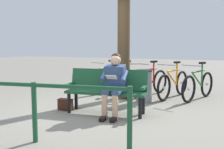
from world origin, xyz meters
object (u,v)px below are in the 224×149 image
Objects in this scene: tree_trunk at (124,26)px; bicycle_green at (150,82)px; person_reading at (114,81)px; bicycle_silver at (108,80)px; handbag at (65,105)px; litter_bin at (144,86)px; bicycle_orange at (129,82)px; bicycle_black at (173,84)px; bicycle_blue at (198,85)px; bench at (107,88)px.

tree_trunk reaches higher than bicycle_green.
person_reading reaches higher than bicycle_silver.
handbag is at bearing 19.00° from bicycle_silver.
tree_trunk is 1.58m from litter_bin.
bicycle_silver is at bearing -108.24° from bicycle_orange.
litter_bin is at bearing -18.85° from bicycle_black.
bicycle_blue and bicycle_green have the same top height.
litter_bin is at bearing 159.94° from tree_trunk.
tree_trunk reaches higher than bicycle_blue.
bicycle_blue is at bearing 108.68° from bicycle_green.
tree_trunk reaches higher than bicycle_black.
bicycle_black is at bearing -68.27° from bicycle_blue.
bicycle_orange is (1.81, 0.10, 0.00)m from bicycle_blue.
person_reading is at bearing -3.75° from bicycle_black.
bench is 0.97m from handbag.
bicycle_orange is (-0.61, -2.14, 0.24)m from handbag.
bicycle_green is at bearing -100.01° from person_reading.
bench reaches higher than handbag.
bicycle_orange reaches higher than litter_bin.
bicycle_black is 1.02× the size of bicycle_green.
litter_bin is 0.48× the size of bicycle_blue.
bench is 2.22m from bicycle_black.
tree_trunk is 1.95m from bicycle_black.
bicycle_black is (-0.72, -2.15, -0.31)m from person_reading.
bicycle_orange reaches higher than handbag.
tree_trunk is 1.55m from bicycle_orange.
bicycle_silver is at bearing -89.34° from handbag.
bicycle_silver is (1.84, 0.07, 0.00)m from bicycle_black.
bench is 5.50× the size of handbag.
bicycle_green is at bearing -70.91° from bicycle_blue.
bicycle_silver is (1.30, -0.74, -0.03)m from litter_bin.
bicycle_blue is 1.81m from bicycle_orange.
bicycle_black is at bearing 106.16° from bicycle_green.
tree_trunk is at bearing -48.26° from bicycle_black.
bicycle_green is (-0.51, -0.61, -1.47)m from tree_trunk.
bicycle_green is (-0.30, -2.04, -0.15)m from bench.
tree_trunk reaches higher than bicycle_silver.
litter_bin is (-0.18, -1.34, -0.27)m from person_reading.
bicycle_orange is (0.05, -0.51, -1.47)m from tree_trunk.
bicycle_orange is (0.26, -1.94, -0.15)m from bench.
bicycle_silver is (2.44, 0.09, 0.00)m from bicycle_blue.
litter_bin reaches higher than handbag.
bench is at bearing -39.63° from person_reading.
bicycle_orange is (1.20, 0.08, 0.00)m from bicycle_black.
tree_trunk reaches higher than handbag.
bicycle_blue is 0.98× the size of bicycle_black.
bicycle_green is 0.99× the size of bicycle_orange.
person_reading is at bearing -4.39° from bicycle_orange.
tree_trunk is 2.27× the size of bicycle_green.
bicycle_blue is (-1.55, -2.04, -0.15)m from bench.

